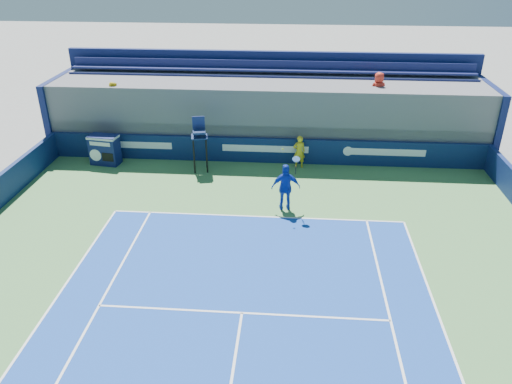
# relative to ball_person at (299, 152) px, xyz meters

# --- Properties ---
(ball_person) EXTENTS (0.60, 0.44, 1.52)m
(ball_person) POSITION_rel_ball_person_xyz_m (0.00, 0.00, 0.00)
(ball_person) COLOR gold
(ball_person) RESTS_ON apron
(back_hoarding) EXTENTS (20.40, 0.21, 1.20)m
(back_hoarding) POSITION_rel_ball_person_xyz_m (-1.56, 0.48, -0.17)
(back_hoarding) COLOR #0C1A45
(back_hoarding) RESTS_ON ground
(match_clock) EXTENTS (1.41, 0.89, 1.40)m
(match_clock) POSITION_rel_ball_person_xyz_m (-8.97, -0.28, -0.03)
(match_clock) COLOR #0F184B
(match_clock) RESTS_ON ground
(umpire_chair) EXTENTS (0.83, 0.83, 2.48)m
(umpire_chair) POSITION_rel_ball_person_xyz_m (-4.42, -0.67, 0.75)
(umpire_chair) COLOR black
(umpire_chair) RESTS_ON ground
(tennis_player) EXTENTS (1.14, 0.56, 2.57)m
(tennis_player) POSITION_rel_ball_person_xyz_m (-0.51, -4.05, 0.18)
(tennis_player) COLOR #1535B2
(tennis_player) RESTS_ON apron
(stadium_seating) EXTENTS (21.00, 4.05, 4.40)m
(stadium_seating) POSITION_rel_ball_person_xyz_m (-1.58, 2.53, 1.06)
(stadium_seating) COLOR #55545A
(stadium_seating) RESTS_ON ground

